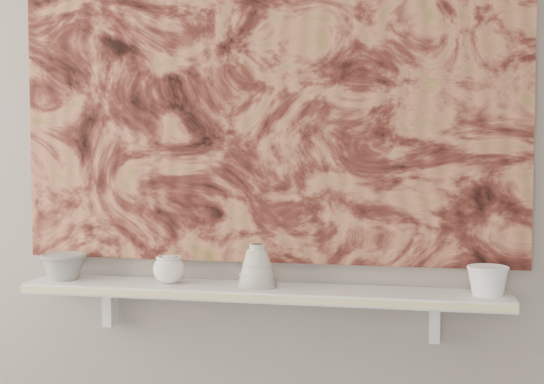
% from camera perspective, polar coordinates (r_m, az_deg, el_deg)
% --- Properties ---
extents(wall_back, '(3.60, 0.00, 3.60)m').
position_cam_1_polar(wall_back, '(2.24, -0.35, 3.90)').
color(wall_back, gray).
rests_on(wall_back, floor).
extents(shelf, '(1.40, 0.18, 0.03)m').
position_cam_1_polar(shelf, '(2.19, -0.86, -7.54)').
color(shelf, silver).
rests_on(shelf, wall_back).
extents(shelf_stripe, '(1.40, 0.01, 0.02)m').
position_cam_1_polar(shelf_stripe, '(2.10, -1.40, -8.02)').
color(shelf_stripe, beige).
rests_on(shelf_stripe, shelf).
extents(bracket_left, '(0.03, 0.06, 0.12)m').
position_cam_1_polar(bracket_left, '(2.42, -12.08, -8.39)').
color(bracket_left, silver).
rests_on(bracket_left, wall_back).
extents(bracket_right, '(0.03, 0.06, 0.12)m').
position_cam_1_polar(bracket_right, '(2.22, 12.13, -9.44)').
color(bracket_right, silver).
rests_on(bracket_right, wall_back).
extents(painting, '(1.50, 0.02, 1.10)m').
position_cam_1_polar(painting, '(2.24, -0.43, 8.77)').
color(painting, '#5B261F').
rests_on(painting, wall_back).
extents(house_motif, '(0.09, 0.00, 0.08)m').
position_cam_1_polar(house_motif, '(2.17, 11.21, 0.73)').
color(house_motif, black).
rests_on(house_motif, painting).
extents(bowl_grey, '(0.15, 0.15, 0.08)m').
position_cam_1_polar(bowl_grey, '(2.39, -15.43, -5.41)').
color(bowl_grey, gray).
rests_on(bowl_grey, shelf).
extents(cup_cream, '(0.10, 0.10, 0.08)m').
position_cam_1_polar(cup_cream, '(2.25, -7.78, -5.78)').
color(cup_cream, white).
rests_on(cup_cream, shelf).
extents(bell_vessel, '(0.13, 0.13, 0.12)m').
position_cam_1_polar(bell_vessel, '(2.18, -1.14, -5.55)').
color(bell_vessel, beige).
rests_on(bell_vessel, shelf).
extents(bowl_white, '(0.12, 0.12, 0.08)m').
position_cam_1_polar(bowl_white, '(2.14, 15.94, -6.43)').
color(bowl_white, white).
rests_on(bowl_white, shelf).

